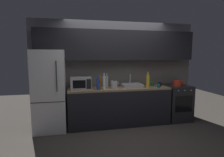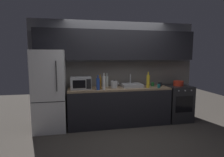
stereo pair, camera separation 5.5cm
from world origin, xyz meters
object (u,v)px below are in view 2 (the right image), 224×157
(wine_bottle_white, at_px, (104,83))
(wine_bottle_amber, at_px, (100,83))
(wine_bottle_yellow, at_px, (148,81))
(mug_dark, at_px, (160,84))
(kettle, at_px, (114,84))
(mug_teal, at_px, (159,86))
(wine_bottle_clear, at_px, (107,81))
(wine_bottle_blue, at_px, (98,84))
(mug_green, at_px, (153,84))
(microwave, at_px, (81,83))
(refrigerator, at_px, (50,91))
(cooking_pot, at_px, (178,83))
(oven_range, at_px, (177,103))

(wine_bottle_white, bearing_deg, wine_bottle_amber, 118.15)
(wine_bottle_yellow, bearing_deg, mug_dark, 19.64)
(kettle, xyz_separation_m, mug_teal, (1.04, -0.19, -0.04))
(wine_bottle_clear, distance_m, wine_bottle_yellow, 0.99)
(wine_bottle_yellow, relative_size, wine_bottle_amber, 1.11)
(wine_bottle_white, xyz_separation_m, mug_teal, (1.31, -0.01, -0.12))
(wine_bottle_blue, distance_m, mug_green, 1.42)
(wine_bottle_yellow, bearing_deg, microwave, 175.09)
(refrigerator, xyz_separation_m, kettle, (1.45, 0.00, 0.10))
(wine_bottle_clear, distance_m, mug_green, 1.15)
(refrigerator, xyz_separation_m, mug_dark, (2.62, 0.02, 0.06))
(cooking_pot, bearing_deg, mug_dark, 178.21)
(refrigerator, bearing_deg, microwave, 1.55)
(mug_teal, bearing_deg, mug_green, 99.59)
(wine_bottle_blue, relative_size, wine_bottle_clear, 0.98)
(refrigerator, distance_m, cooking_pot, 3.12)
(wine_bottle_clear, height_order, cooking_pot, wine_bottle_clear)
(kettle, bearing_deg, microwave, 178.74)
(wine_bottle_clear, distance_m, mug_teal, 1.24)
(mug_dark, relative_size, cooking_pot, 0.37)
(microwave, bearing_deg, oven_range, -0.46)
(mug_teal, bearing_deg, mug_dark, 57.89)
(oven_range, bearing_deg, wine_bottle_clear, 174.15)
(oven_range, relative_size, wine_bottle_clear, 2.68)
(wine_bottle_blue, bearing_deg, wine_bottle_yellow, 2.85)
(wine_bottle_clear, xyz_separation_m, wine_bottle_white, (-0.13, -0.37, 0.02))
(kettle, xyz_separation_m, wine_bottle_blue, (-0.40, -0.18, 0.05))
(refrigerator, height_order, cooking_pot, refrigerator)
(mug_teal, distance_m, mug_dark, 0.25)
(refrigerator, distance_m, oven_range, 3.14)
(oven_range, height_order, wine_bottle_amber, wine_bottle_amber)
(wine_bottle_white, distance_m, cooking_pot, 1.95)
(microwave, relative_size, kettle, 2.33)
(wine_bottle_clear, height_order, mug_dark, wine_bottle_clear)
(cooking_pot, bearing_deg, wine_bottle_amber, -178.43)
(refrigerator, bearing_deg, wine_bottle_white, -8.99)
(oven_range, height_order, wine_bottle_yellow, wine_bottle_yellow)
(wine_bottle_clear, bearing_deg, mug_teal, -17.68)
(refrigerator, height_order, kettle, refrigerator)
(kettle, xyz_separation_m, wine_bottle_clear, (-0.14, 0.18, 0.06))
(wine_bottle_amber, relative_size, mug_dark, 3.55)
(kettle, distance_m, mug_green, 1.00)
(wine_bottle_clear, height_order, wine_bottle_yellow, wine_bottle_yellow)
(wine_bottle_yellow, relative_size, wine_bottle_white, 0.98)
(refrigerator, distance_m, wine_bottle_clear, 1.33)
(cooking_pot, bearing_deg, refrigerator, -180.00)
(wine_bottle_clear, xyz_separation_m, mug_green, (1.14, -0.12, -0.09))
(microwave, bearing_deg, kettle, -1.26)
(mug_teal, bearing_deg, wine_bottle_blue, 179.35)
(wine_bottle_blue, xyz_separation_m, wine_bottle_yellow, (1.20, 0.06, 0.02))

